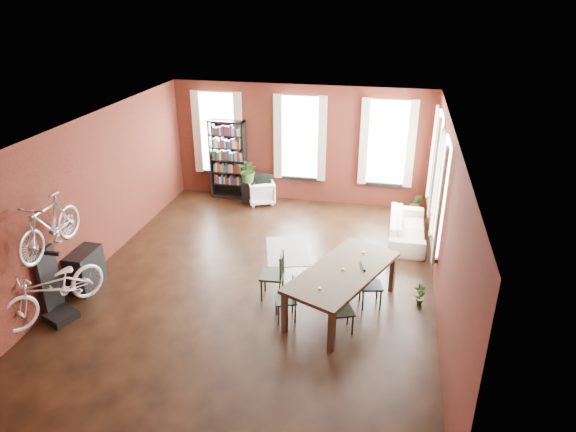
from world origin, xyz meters
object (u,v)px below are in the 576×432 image
(dining_chair_c, at_px, (342,311))
(console_table, at_px, (86,269))
(white_armchair, at_px, (261,191))
(bicycle_floor, at_px, (49,265))
(dining_table, at_px, (342,290))
(bookshelf, at_px, (228,160))
(plant_stand, at_px, (249,193))
(dining_chair_a, at_px, (285,300))
(cream_sofa, at_px, (408,224))
(dining_chair_d, at_px, (371,285))
(dining_chair_b, at_px, (272,275))
(bike_trainer, at_px, (61,316))

(dining_chair_c, distance_m, console_table, 5.14)
(white_armchair, distance_m, bicycle_floor, 6.44)
(dining_table, height_order, console_table, dining_table)
(dining_table, height_order, white_armchair, dining_table)
(bookshelf, relative_size, white_armchair, 3.09)
(console_table, height_order, plant_stand, console_table)
(dining_chair_a, xyz_separation_m, cream_sofa, (2.13, 3.71, 0.00))
(dining_chair_d, bearing_deg, dining_chair_a, 103.25)
(dining_table, xyz_separation_m, dining_chair_c, (0.08, -0.64, -0.01))
(bookshelf, distance_m, white_armchair, 1.27)
(dining_chair_b, bearing_deg, dining_table, 80.47)
(dining_chair_a, xyz_separation_m, white_armchair, (-1.82, 5.14, -0.05))
(dining_chair_b, height_order, console_table, dining_chair_b)
(cream_sofa, relative_size, bike_trainer, 4.43)
(bicycle_floor, bearing_deg, dining_table, 39.24)
(dining_chair_c, xyz_separation_m, bookshelf, (-3.85, 5.55, 0.69))
(dining_chair_c, relative_size, plant_stand, 1.36)
(dining_chair_a, bearing_deg, white_armchair, 178.38)
(dining_chair_b, relative_size, bike_trainer, 2.02)
(dining_table, xyz_separation_m, bicycle_floor, (-4.95, -1.38, 0.70))
(white_armchair, bearing_deg, bike_trainer, 46.21)
(dining_chair_a, bearing_deg, bike_trainer, -98.54)
(dining_chair_d, relative_size, cream_sofa, 0.42)
(dining_chair_c, distance_m, dining_chair_d, 0.99)
(cream_sofa, distance_m, bike_trainer, 7.64)
(dining_chair_a, distance_m, plant_stand, 5.50)
(dining_chair_d, height_order, white_armchair, dining_chair_d)
(bookshelf, xyz_separation_m, console_table, (-1.28, -5.20, -0.70))
(dining_chair_a, relative_size, bike_trainer, 1.72)
(dining_chair_d, relative_size, bike_trainer, 1.87)
(cream_sofa, bearing_deg, bookshelf, 71.05)
(dining_chair_c, xyz_separation_m, white_armchair, (-2.85, 5.28, -0.06))
(white_armchair, bearing_deg, bookshelf, -39.14)
(dining_chair_c, height_order, dining_chair_d, dining_chair_d)
(white_armchair, height_order, bicycle_floor, bicycle_floor)
(dining_chair_b, bearing_deg, dining_chair_a, 28.38)
(plant_stand, bearing_deg, dining_table, -55.70)
(dining_chair_c, xyz_separation_m, dining_chair_d, (0.43, 0.89, 0.03))
(dining_chair_d, distance_m, bicycle_floor, 5.74)
(dining_chair_d, bearing_deg, bicycle_floor, 92.59)
(plant_stand, bearing_deg, console_table, -111.90)
(dining_table, distance_m, cream_sofa, 3.42)
(white_armchair, bearing_deg, dining_chair_b, 83.31)
(bike_trainer, distance_m, bicycle_floor, 1.05)
(dining_chair_a, height_order, cream_sofa, cream_sofa)
(dining_chair_a, xyz_separation_m, console_table, (-4.10, 0.21, -0.00))
(bike_trainer, bearing_deg, console_table, 96.88)
(dining_chair_a, relative_size, dining_chair_d, 0.92)
(dining_chair_b, xyz_separation_m, bicycle_floor, (-3.59, -1.52, 0.64))
(dining_chair_a, relative_size, console_table, 1.01)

